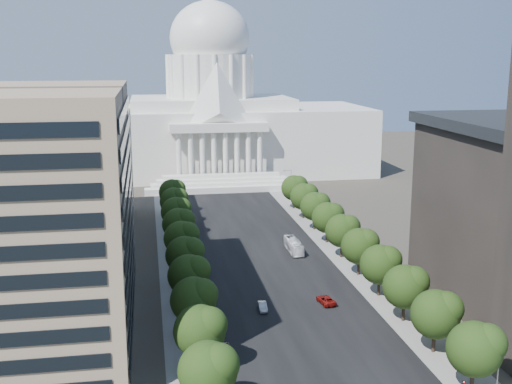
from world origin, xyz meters
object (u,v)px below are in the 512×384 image
car_dark_a (227,349)px  car_silver (263,307)px  car_dark_b (204,268)px  city_bus (294,246)px  car_red (326,300)px

car_dark_a → car_silver: 17.71m
car_silver → car_dark_a: bearing=-115.5°
car_dark_a → car_dark_b: 38.37m
car_dark_a → car_silver: car_silver is taller
city_bus → car_silver: bearing=-112.2°
car_dark_b → city_bus: bearing=18.7°
car_dark_b → car_red: bearing=-53.4°
car_dark_a → city_bus: city_bus is taller
car_dark_a → car_red: (20.46, 16.64, 0.03)m
car_dark_a → car_red: 26.38m
city_bus → car_dark_a: bearing=-114.3°
car_red → car_dark_b: 29.85m
city_bus → car_red: bearing=-92.5°
car_dark_a → car_dark_b: size_ratio=0.85×
car_dark_b → city_bus: city_bus is taller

